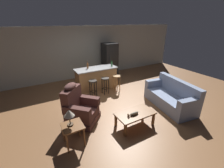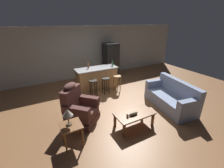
% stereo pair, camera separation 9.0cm
% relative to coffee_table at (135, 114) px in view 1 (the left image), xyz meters
% --- Properties ---
extents(ground_plane, '(12.00, 12.00, 0.00)m').
position_rel_coffee_table_xyz_m(ground_plane, '(0.11, 1.56, -0.36)').
color(ground_plane, brown).
extents(back_wall, '(12.00, 0.05, 2.60)m').
position_rel_coffee_table_xyz_m(back_wall, '(0.11, 4.68, 0.94)').
color(back_wall, '#B2B2A3').
rests_on(back_wall, ground_plane).
extents(coffee_table, '(1.10, 0.60, 0.42)m').
position_rel_coffee_table_xyz_m(coffee_table, '(0.00, 0.00, 0.00)').
color(coffee_table, brown).
rests_on(coffee_table, ground_plane).
extents(fish_figurine, '(0.34, 0.10, 0.10)m').
position_rel_coffee_table_xyz_m(fish_figurine, '(-0.12, -0.07, 0.10)').
color(fish_figurine, '#4C3823').
rests_on(fish_figurine, coffee_table).
extents(couch, '(1.13, 2.01, 0.94)m').
position_rel_coffee_table_xyz_m(couch, '(1.78, 0.25, -0.02)').
color(couch, '#8493B2').
rests_on(couch, ground_plane).
extents(recliner_near_lamp, '(1.19, 1.19, 1.20)m').
position_rel_coffee_table_xyz_m(recliner_near_lamp, '(-1.30, 0.98, 0.06)').
color(recliner_near_lamp, brown).
rests_on(recliner_near_lamp, ground_plane).
extents(end_table, '(0.48, 0.48, 0.56)m').
position_rel_coffee_table_xyz_m(end_table, '(-1.73, 0.15, 0.10)').
color(end_table, brown).
rests_on(end_table, ground_plane).
extents(table_lamp, '(0.24, 0.24, 0.41)m').
position_rel_coffee_table_xyz_m(table_lamp, '(-1.77, 0.19, 0.50)').
color(table_lamp, '#4C3823').
rests_on(table_lamp, end_table).
extents(kitchen_island, '(1.80, 0.70, 0.95)m').
position_rel_coffee_table_xyz_m(kitchen_island, '(0.11, 2.91, 0.11)').
color(kitchen_island, '#AD7F4C').
rests_on(kitchen_island, ground_plane).
extents(bar_stool_left, '(0.32, 0.32, 0.68)m').
position_rel_coffee_table_xyz_m(bar_stool_left, '(-0.32, 2.28, 0.11)').
color(bar_stool_left, black).
rests_on(bar_stool_left, ground_plane).
extents(bar_stool_middle, '(0.32, 0.32, 0.68)m').
position_rel_coffee_table_xyz_m(bar_stool_middle, '(0.23, 2.28, 0.11)').
color(bar_stool_middle, black).
rests_on(bar_stool_middle, ground_plane).
extents(bar_stool_right, '(0.32, 0.32, 0.68)m').
position_rel_coffee_table_xyz_m(bar_stool_right, '(0.77, 2.28, 0.11)').
color(bar_stool_right, '#A87A47').
rests_on(bar_stool_right, ground_plane).
extents(refrigerator, '(0.70, 0.69, 1.76)m').
position_rel_coffee_table_xyz_m(refrigerator, '(1.45, 4.11, 0.52)').
color(refrigerator, black).
rests_on(refrigerator, ground_plane).
extents(bottle_tall_green, '(0.07, 0.07, 0.26)m').
position_rel_coffee_table_xyz_m(bottle_tall_green, '(0.85, 2.85, 0.68)').
color(bottle_tall_green, '#2D6B38').
rests_on(bottle_tall_green, kitchen_island).
extents(bottle_short_amber, '(0.07, 0.07, 0.31)m').
position_rel_coffee_table_xyz_m(bottle_short_amber, '(-0.20, 3.06, 0.70)').
color(bottle_short_amber, brown).
rests_on(bottle_short_amber, kitchen_island).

